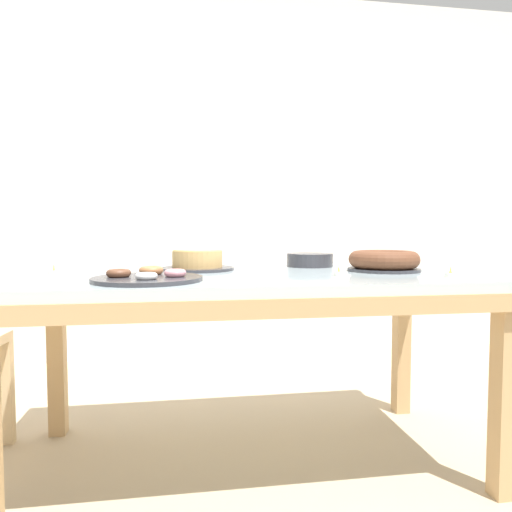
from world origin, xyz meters
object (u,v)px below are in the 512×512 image
tealight_left_edge (450,275)px  tealight_centre (339,273)px  pastry_platter (147,277)px  plate_stack (310,260)px  cake_chocolate_round (197,261)px  cake_golden_bundt (384,261)px  tealight_near_front (54,272)px

tealight_left_edge → tealight_centre: bearing=164.0°
pastry_platter → tealight_centre: 0.68m
plate_stack → tealight_centre: (-0.01, -0.43, -0.02)m
cake_chocolate_round → tealight_centre: cake_chocolate_round is taller
cake_golden_bundt → plate_stack: (-0.24, 0.27, -0.01)m
cake_golden_bundt → pastry_platter: cake_golden_bundt is taller
pastry_platter → tealight_left_edge: size_ratio=9.05×
cake_chocolate_round → pastry_platter: (-0.17, -0.38, -0.03)m
cake_chocolate_round → tealight_near_front: 0.55m
tealight_centre → cake_golden_bundt: bearing=33.8°
cake_golden_bundt → plate_stack: size_ratio=1.39×
cake_golden_bundt → pastry_platter: (-0.93, -0.22, -0.03)m
cake_golden_bundt → plate_stack: bearing=131.7°
cake_chocolate_round → tealight_centre: 0.60m
tealight_centre → tealight_near_front: same height
tealight_near_front → pastry_platter: bearing=-36.2°
tealight_centre → tealight_left_edge: 0.39m
cake_golden_bundt → tealight_centre: cake_golden_bundt is taller
tealight_centre → tealight_left_edge: (0.37, -0.11, 0.00)m
tealight_left_edge → tealight_near_front: bearing=167.3°
cake_chocolate_round → tealight_centre: bearing=-32.8°
cake_golden_bundt → tealight_left_edge: size_ratio=7.32×
cake_golden_bundt → cake_chocolate_round: bearing=168.2°
plate_stack → pastry_platter: bearing=-144.7°
pastry_platter → plate_stack: (0.69, 0.49, 0.02)m
plate_stack → tealight_left_edge: (0.36, -0.54, -0.02)m
pastry_platter → cake_chocolate_round: bearing=65.2°
cake_chocolate_round → plate_stack: bearing=12.0°
cake_chocolate_round → tealight_centre: size_ratio=7.67×
plate_stack → tealight_left_edge: size_ratio=5.25×
plate_stack → tealight_near_front: (-1.05, -0.22, -0.02)m
cake_golden_bundt → pastry_platter: size_ratio=0.81×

